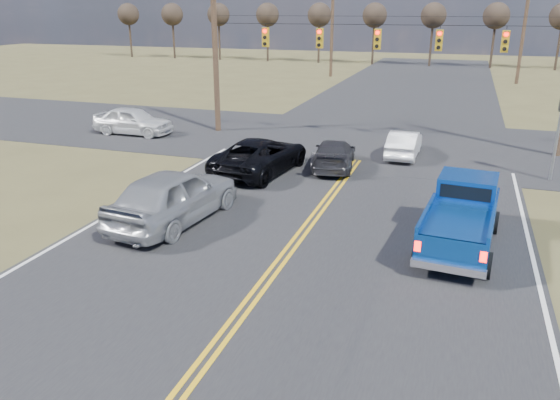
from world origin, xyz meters
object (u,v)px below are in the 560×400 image
(silver_suv, at_px, (174,196))
(black_suv, at_px, (261,155))
(pickup_truck, at_px, (461,218))
(dgrey_car_queue, at_px, (334,154))
(white_car_queue, at_px, (404,144))
(cross_car_west, at_px, (133,121))

(silver_suv, relative_size, black_suv, 0.99)
(pickup_truck, height_order, dgrey_car_queue, pickup_truck)
(silver_suv, height_order, black_suv, silver_suv)
(silver_suv, xyz_separation_m, white_car_queue, (6.29, 11.09, -0.29))
(pickup_truck, xyz_separation_m, silver_suv, (-9.09, -0.93, 0.00))
(white_car_queue, bearing_deg, black_suv, 40.63)
(dgrey_car_queue, xyz_separation_m, cross_car_west, (-12.36, 3.12, 0.14))
(white_car_queue, distance_m, dgrey_car_queue, 4.07)
(white_car_queue, bearing_deg, cross_car_west, 0.23)
(black_suv, relative_size, dgrey_car_queue, 1.27)
(white_car_queue, bearing_deg, silver_suv, 61.11)
(pickup_truck, xyz_separation_m, black_suv, (-8.40, 5.46, -0.17))
(silver_suv, height_order, white_car_queue, silver_suv)
(pickup_truck, height_order, cross_car_west, pickup_truck)
(pickup_truck, height_order, white_car_queue, pickup_truck)
(pickup_truck, relative_size, black_suv, 0.95)
(cross_car_west, bearing_deg, silver_suv, -141.56)
(silver_suv, xyz_separation_m, cross_car_west, (-8.81, 11.21, -0.16))
(silver_suv, height_order, dgrey_car_queue, silver_suv)
(dgrey_car_queue, relative_size, cross_car_west, 0.96)
(white_car_queue, bearing_deg, pickup_truck, 106.07)
(white_car_queue, relative_size, dgrey_car_queue, 0.89)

